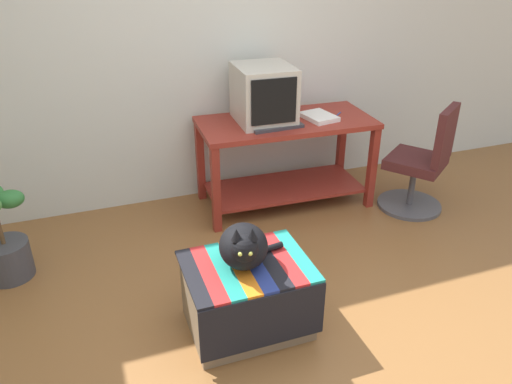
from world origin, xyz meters
TOP-DOWN VIEW (x-y plane):
  - ground_plane at (0.00, 0.00)m, footprint 14.00×14.00m
  - back_wall at (0.00, 2.05)m, footprint 8.00×0.10m
  - desk at (0.52, 1.60)m, footprint 1.40×0.69m
  - tv_monitor at (0.34, 1.64)m, footprint 0.44×0.50m
  - keyboard at (0.38, 1.46)m, footprint 0.41×0.17m
  - book at (0.77, 1.54)m, footprint 0.26×0.31m
  - ottoman_with_blanket at (-0.27, 0.27)m, footprint 0.69×0.55m
  - cat at (-0.29, 0.27)m, footprint 0.43×0.38m
  - potted_plant at (-1.60, 1.26)m, footprint 0.44×0.30m
  - office_chair at (1.51, 1.12)m, footprint 0.59×0.59m
  - pen at (0.96, 1.57)m, footprint 0.11×0.10m

SIDE VIEW (x-z plane):
  - ground_plane at x=0.00m, z-range 0.00..0.00m
  - ottoman_with_blanket at x=-0.27m, z-range 0.00..0.43m
  - potted_plant at x=-1.60m, z-range -0.07..0.57m
  - office_chair at x=1.51m, z-range -0.06..0.83m
  - desk at x=0.52m, z-range 0.13..0.86m
  - cat at x=-0.29m, z-range 0.41..0.70m
  - pen at x=0.96m, z-range 0.73..0.74m
  - keyboard at x=0.38m, z-range 0.73..0.75m
  - book at x=0.77m, z-range 0.73..0.77m
  - tv_monitor at x=0.34m, z-range 0.73..1.16m
  - back_wall at x=0.00m, z-range 0.00..2.60m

